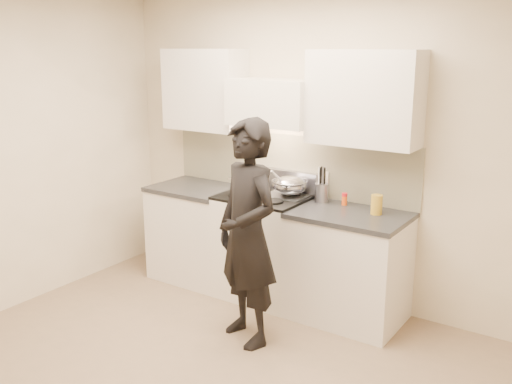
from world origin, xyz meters
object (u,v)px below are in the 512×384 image
Objects in this scene: stove at (265,245)px; counter_right at (349,266)px; person at (247,234)px; utensil_crock at (322,191)px; wok at (290,185)px.

stove is 0.83m from counter_right.
person is (0.34, -0.76, 0.39)m from stove.
stove is 3.13× the size of utensil_crock.
wok reaches higher than stove.
counter_right is 3.00× the size of utensil_crock.
person is at bearing -65.87° from stove.
wok is at bearing 122.43° from person.
stove reaches higher than counter_right.
wok is at bearing 171.87° from counter_right.
counter_right is at bearing -8.13° from wok.
wok is at bearing 24.28° from stove.
person reaches higher than wok.
utensil_crock is at bearing 155.36° from counter_right.
stove is 2.43× the size of wok.
person is (-0.49, -0.76, 0.40)m from counter_right.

